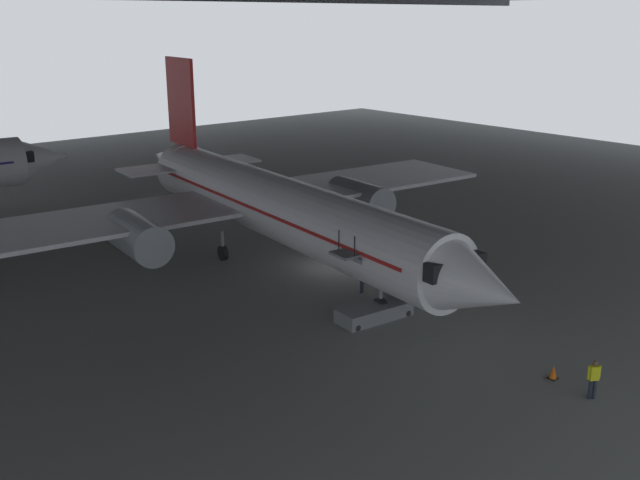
# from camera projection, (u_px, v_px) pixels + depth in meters

# --- Properties ---
(ground_plane) EXTENTS (110.00, 110.00, 0.00)m
(ground_plane) POSITION_uv_depth(u_px,v_px,m) (323.00, 269.00, 42.19)
(ground_plane) COLOR slate
(airplane_main) EXTENTS (35.20, 36.33, 11.38)m
(airplane_main) POSITION_uv_depth(u_px,v_px,m) (275.00, 206.00, 42.43)
(airplane_main) COLOR white
(airplane_main) RESTS_ON ground_plane
(boarding_stairs) EXTENTS (4.29, 1.86, 4.64)m
(boarding_stairs) POSITION_uv_depth(u_px,v_px,m) (373.00, 305.00, 35.00)
(boarding_stairs) COLOR slate
(boarding_stairs) RESTS_ON ground_plane
(crew_worker_near_nose) EXTENTS (0.49, 0.37, 1.61)m
(crew_worker_near_nose) POSITION_uv_depth(u_px,v_px,m) (594.00, 377.00, 27.60)
(crew_worker_near_nose) COLOR #232838
(crew_worker_near_nose) RESTS_ON ground_plane
(crew_worker_by_stairs) EXTENTS (0.51, 0.35, 1.66)m
(crew_worker_by_stairs) POSITION_uv_depth(u_px,v_px,m) (362.00, 276.00, 38.28)
(crew_worker_by_stairs) COLOR #232838
(crew_worker_by_stairs) RESTS_ON ground_plane
(traffic_cone_orange) EXTENTS (0.36, 0.36, 0.60)m
(traffic_cone_orange) POSITION_uv_depth(u_px,v_px,m) (553.00, 372.00, 29.31)
(traffic_cone_orange) COLOR black
(traffic_cone_orange) RESTS_ON ground_plane
(baggage_tug) EXTENTS (2.00, 2.50, 0.90)m
(baggage_tug) POSITION_uv_depth(u_px,v_px,m) (122.00, 232.00, 47.67)
(baggage_tug) COLOR yellow
(baggage_tug) RESTS_ON ground_plane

